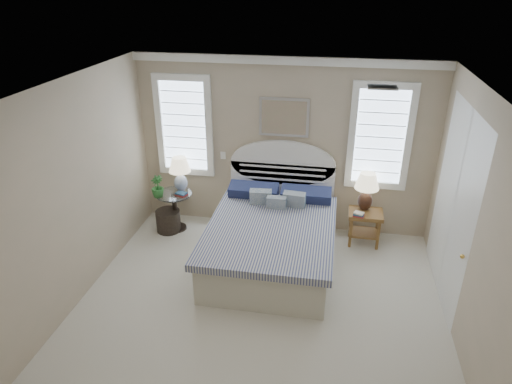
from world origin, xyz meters
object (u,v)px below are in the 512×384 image
object	(u,v)px
bed	(272,236)
side_table_left	(175,207)
floor_pot	(168,221)
lamp_right	(367,187)
nightstand_right	(365,221)
lamp_left	(180,170)

from	to	relation	value
bed	side_table_left	xyz separation A→B (m)	(-1.65, 0.59, 0.00)
bed	side_table_left	size ratio (longest dim) A/B	3.61
floor_pot	lamp_right	size ratio (longest dim) A/B	0.66
nightstand_right	lamp_right	world-z (taller)	lamp_right
floor_pot	lamp_left	size ratio (longest dim) A/B	0.69
floor_pot	bed	bearing A→B (deg)	-16.50
side_table_left	lamp_left	xyz separation A→B (m)	(0.08, 0.15, 0.58)
lamp_right	side_table_left	bearing A→B (deg)	-175.82
bed	lamp_right	distance (m)	1.59
bed	lamp_right	xyz separation A→B (m)	(1.28, 0.81, 0.50)
side_table_left	lamp_right	xyz separation A→B (m)	(2.93, 0.21, 0.50)
lamp_left	side_table_left	bearing A→B (deg)	-117.58
bed	floor_pot	bearing A→B (deg)	163.50
side_table_left	lamp_right	distance (m)	2.98
floor_pot	lamp_left	xyz separation A→B (m)	(0.18, 0.22, 0.79)
lamp_left	bed	bearing A→B (deg)	-25.11
nightstand_right	floor_pot	bearing A→B (deg)	-176.74
side_table_left	bed	bearing A→B (deg)	-19.74
nightstand_right	floor_pot	distance (m)	3.06
floor_pot	side_table_left	bearing A→B (deg)	36.25
lamp_left	nightstand_right	bearing A→B (deg)	-0.91
floor_pot	lamp_right	bearing A→B (deg)	5.43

